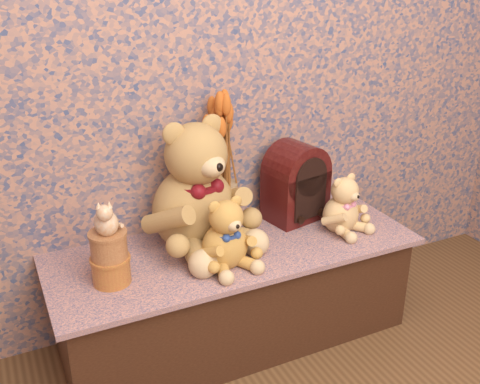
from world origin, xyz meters
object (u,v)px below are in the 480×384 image
object	(u,v)px
teddy_small	(342,201)
ceramic_vase	(223,206)
teddy_large	(193,178)
teddy_medium	(225,229)
cathedral_radio	(296,181)
biscuit_tin_lower	(111,270)
cat_figurine	(105,215)

from	to	relation	value
teddy_small	ceramic_vase	world-z (taller)	teddy_small
teddy_large	teddy_medium	xyz separation A→B (m)	(0.03, -0.20, -0.12)
cathedral_radio	biscuit_tin_lower	distance (m)	0.82
biscuit_tin_lower	cat_figurine	xyz separation A→B (m)	(0.00, 0.00, 0.20)
teddy_medium	teddy_small	size ratio (longest dim) A/B	1.11
biscuit_tin_lower	cat_figurine	world-z (taller)	cat_figurine
teddy_medium	teddy_small	distance (m)	0.52
cathedral_radio	ceramic_vase	distance (m)	0.32
teddy_large	ceramic_vase	bearing A→B (deg)	5.18
teddy_small	biscuit_tin_lower	distance (m)	0.91
teddy_medium	cat_figurine	xyz separation A→B (m)	(-0.39, 0.05, 0.11)
teddy_medium	teddy_small	xyz separation A→B (m)	(0.52, 0.05, -0.01)
cathedral_radio	teddy_small	bearing A→B (deg)	-68.51
teddy_small	cat_figurine	size ratio (longest dim) A/B	1.96
teddy_large	cathedral_radio	size ratio (longest dim) A/B	1.61
teddy_medium	biscuit_tin_lower	xyz separation A→B (m)	(-0.39, 0.05, -0.09)
teddy_medium	cathedral_radio	size ratio (longest dim) A/B	0.85
teddy_small	ceramic_vase	distance (m)	0.46
cathedral_radio	ceramic_vase	world-z (taller)	cathedral_radio
teddy_large	teddy_small	size ratio (longest dim) A/B	2.12
teddy_small	biscuit_tin_lower	size ratio (longest dim) A/B	1.94
teddy_large	cathedral_radio	distance (m)	0.45
cathedral_radio	teddy_large	bearing A→B (deg)	170.48
ceramic_vase	biscuit_tin_lower	xyz separation A→B (m)	(-0.49, -0.20, -0.05)
teddy_medium	ceramic_vase	size ratio (longest dim) A/B	1.40
teddy_small	ceramic_vase	bearing A→B (deg)	138.73
biscuit_tin_lower	cat_figurine	bearing A→B (deg)	0.00
ceramic_vase	biscuit_tin_lower	size ratio (longest dim) A/B	1.55
teddy_small	teddy_medium	bearing A→B (deg)	169.80
teddy_medium	cathedral_radio	xyz separation A→B (m)	(0.41, 0.22, 0.02)
biscuit_tin_lower	cathedral_radio	bearing A→B (deg)	11.59
teddy_small	cat_figurine	xyz separation A→B (m)	(-0.90, 0.00, 0.12)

